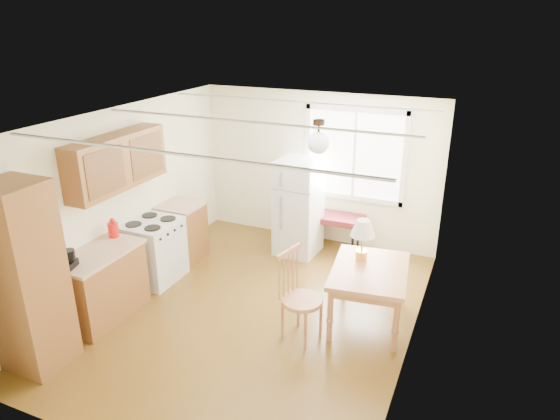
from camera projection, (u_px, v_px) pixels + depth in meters
The scene contains 11 objects.
room_shell at pixel (251, 222), 6.08m from camera, with size 4.60×5.60×2.62m.
kitchen_run at pixel (108, 249), 6.32m from camera, with size 0.65×3.40×2.20m.
window_unit at pixel (355, 155), 7.86m from camera, with size 1.64×0.05×1.51m.
pendant_light at pixel (318, 141), 5.80m from camera, with size 0.26×0.26×0.40m.
refrigerator at pixel (298, 207), 7.88m from camera, with size 0.67×0.69×1.55m.
bench at pixel (325, 218), 8.16m from camera, with size 1.26×0.48×0.58m.
dining_table at pixel (369, 276), 6.07m from camera, with size 1.03×1.29×0.74m.
chair at pixel (295, 288), 5.83m from camera, with size 0.51×0.51×1.10m.
table_lamp at pixel (363, 231), 6.12m from camera, with size 0.31×0.31×0.54m.
coffee_maker at pixel (64, 258), 5.67m from camera, with size 0.24×0.28×0.36m.
kettle at pixel (113, 229), 6.49m from camera, with size 0.14×0.14×0.26m.
Camera 1 is at (2.54, -5.00, 3.61)m, focal length 32.00 mm.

